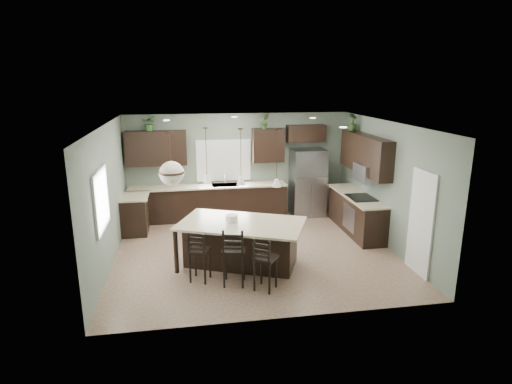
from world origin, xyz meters
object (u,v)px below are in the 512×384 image
object	(u,v)px
refrigerator	(308,182)
plant_back_left	(150,123)
kitchen_island	(242,244)
bar_stool_left	(200,256)
bar_stool_right	(265,263)
bar_stool_center	(234,256)
serving_dish	(232,218)

from	to	relation	value
refrigerator	plant_back_left	xyz separation A→B (m)	(-4.15, 0.18, 1.68)
refrigerator	kitchen_island	world-z (taller)	refrigerator
bar_stool_left	bar_stool_right	size ratio (longest dim) A/B	0.99
bar_stool_left	bar_stool_right	world-z (taller)	bar_stool_right
bar_stool_left	bar_stool_center	world-z (taller)	bar_stool_center
refrigerator	plant_back_left	distance (m)	4.48
bar_stool_center	serving_dish	bearing A→B (deg)	97.22
bar_stool_left	bar_stool_center	bearing A→B (deg)	-0.21
bar_stool_right	bar_stool_center	bearing A→B (deg)	-173.84
bar_stool_center	plant_back_left	bearing A→B (deg)	123.86
kitchen_island	bar_stool_center	distance (m)	0.83
bar_stool_right	plant_back_left	xyz separation A→B (m)	(-2.18, 4.31, 2.10)
kitchen_island	bar_stool_center	xyz separation A→B (m)	(-0.25, -0.78, 0.10)
kitchen_island	bar_stool_right	size ratio (longest dim) A/B	2.42
bar_stool_center	bar_stool_right	size ratio (longest dim) A/B	1.11
refrigerator	bar_stool_right	bearing A→B (deg)	-115.51
serving_dish	bar_stool_left	distance (m)	1.04
plant_back_left	refrigerator	bearing A→B (deg)	-2.47
kitchen_island	plant_back_left	bearing A→B (deg)	143.79
bar_stool_center	refrigerator	bearing A→B (deg)	68.36
bar_stool_left	bar_stool_center	size ratio (longest dim) A/B	0.89
kitchen_island	bar_stool_right	bearing A→B (deg)	-52.06
kitchen_island	bar_stool_left	bearing A→B (deg)	-125.02
kitchen_island	bar_stool_right	world-z (taller)	bar_stool_right
refrigerator	bar_stool_left	world-z (taller)	refrigerator
refrigerator	serving_dish	bearing A→B (deg)	-129.38
bar_stool_right	refrigerator	bearing A→B (deg)	100.10
refrigerator	bar_stool_center	world-z (taller)	refrigerator
refrigerator	bar_stool_right	world-z (taller)	refrigerator
serving_dish	plant_back_left	bearing A→B (deg)	118.56
kitchen_island	bar_stool_right	distance (m)	1.12
serving_dish	plant_back_left	world-z (taller)	plant_back_left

